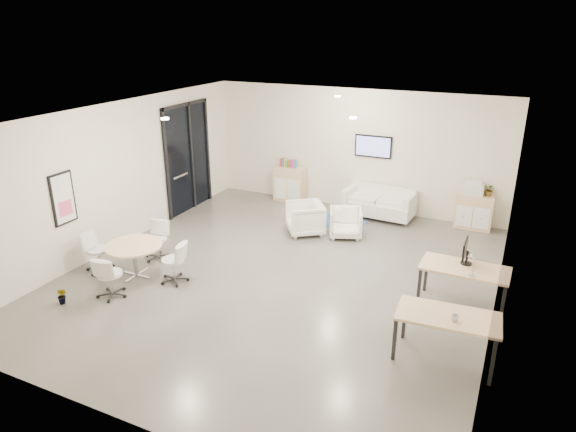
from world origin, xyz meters
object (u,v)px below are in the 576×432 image
(desk_rear, at_px, (464,271))
(desk_front, at_px, (448,320))
(sideboard_right, at_px, (474,212))
(round_table, at_px, (134,249))
(armchair_right, at_px, (346,222))
(armchair_left, at_px, (305,217))
(loveseat, at_px, (380,204))
(sideboard_left, at_px, (290,184))

(desk_rear, distance_m, desk_front, 1.72)
(sideboard_right, height_order, round_table, sideboard_right)
(desk_rear, bearing_deg, armchair_right, 144.92)
(armchair_right, relative_size, desk_rear, 0.50)
(armchair_left, bearing_deg, desk_rear, 27.52)
(armchair_left, distance_m, round_table, 4.10)
(loveseat, xyz_separation_m, desk_front, (2.55, -5.50, 0.34))
(desk_front, height_order, round_table, desk_front)
(sideboard_left, distance_m, sideboard_right, 4.96)
(sideboard_left, distance_m, loveseat, 2.67)
(sideboard_left, distance_m, round_table, 5.59)
(sideboard_left, xyz_separation_m, desk_front, (5.21, -5.70, 0.21))
(sideboard_left, xyz_separation_m, round_table, (-0.83, -5.52, 0.11))
(loveseat, distance_m, desk_front, 6.07)
(sideboard_left, relative_size, armchair_right, 1.28)
(armchair_right, height_order, desk_front, desk_front)
(sideboard_right, bearing_deg, loveseat, -174.87)
(sideboard_left, height_order, armchair_right, sideboard_left)
(sideboard_left, distance_m, armchair_left, 2.46)
(sideboard_right, distance_m, armchair_left, 4.16)
(desk_front, distance_m, round_table, 6.05)
(sideboard_right, distance_m, desk_rear, 4.01)
(loveseat, distance_m, armchair_left, 2.27)
(sideboard_left, bearing_deg, sideboard_right, 0.15)
(loveseat, bearing_deg, desk_rear, -52.50)
(loveseat, bearing_deg, armchair_right, -99.30)
(sideboard_left, distance_m, desk_front, 7.72)
(loveseat, bearing_deg, desk_front, -61.72)
(loveseat, relative_size, armchair_right, 2.39)
(loveseat, bearing_deg, armchair_left, -121.81)
(armchair_left, distance_m, desk_front, 5.32)
(armchair_left, xyz_separation_m, desk_front, (3.86, -3.65, 0.27))
(armchair_left, bearing_deg, sideboard_right, 83.72)
(sideboard_left, bearing_deg, armchair_right, -38.52)
(loveseat, relative_size, desk_front, 1.18)
(loveseat, bearing_deg, round_table, -119.84)
(sideboard_left, xyz_separation_m, loveseat, (2.66, -0.19, -0.13))
(armchair_right, relative_size, round_table, 0.67)
(armchair_right, distance_m, round_table, 4.85)
(sideboard_right, height_order, loveseat, sideboard_right)
(sideboard_left, relative_size, loveseat, 0.54)
(round_table, bearing_deg, armchair_right, 49.81)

